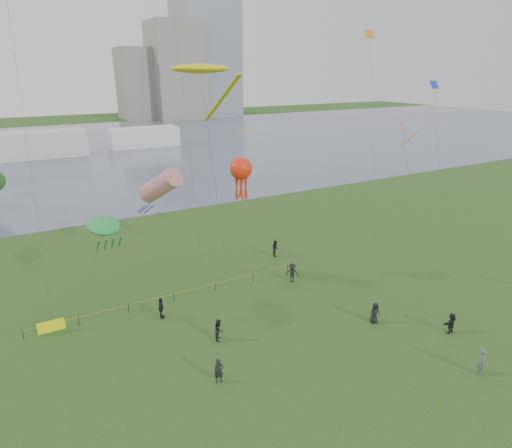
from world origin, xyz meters
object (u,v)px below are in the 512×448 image
kite_flyer (482,362)px  kite_stingray (201,69)px  fence (103,313)px  kite_octopus (241,169)px

kite_flyer → kite_stingray: kite_stingray is taller
fence → kite_flyer: kite_flyer is taller
fence → kite_stingray: bearing=20.5°
kite_stingray → kite_octopus: kite_stingray is taller
kite_stingray → kite_octopus: size_ratio=1.68×
kite_octopus → kite_flyer: bearing=-91.7°
kite_flyer → kite_stingray: (-9.88, 23.63, 18.55)m
fence → kite_stingray: size_ratio=1.20×
kite_octopus → kite_stingray: bearing=117.3°
fence → kite_flyer: 28.71m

